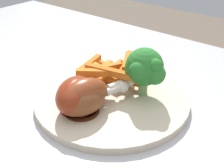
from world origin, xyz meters
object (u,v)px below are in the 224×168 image
object	(u,v)px
chicken_drumstick_far	(87,95)
chicken_drumstick_extra	(85,99)
broccoli_floret_front	(145,68)
dinner_plate	(112,97)
chicken_drumstick_near	(76,94)
carrot_fries_pile	(108,71)
dining_table	(100,153)

from	to	relation	value
chicken_drumstick_far	chicken_drumstick_extra	size ratio (longest dim) A/B	1.11
chicken_drumstick_far	broccoli_floret_front	bearing A→B (deg)	-116.12
dinner_plate	chicken_drumstick_near	bearing A→B (deg)	73.65
carrot_fries_pile	chicken_drumstick_far	world-z (taller)	chicken_drumstick_far
carrot_fries_pile	dinner_plate	bearing A→B (deg)	138.45
dining_table	chicken_drumstick_extra	size ratio (longest dim) A/B	10.49
chicken_drumstick_near	chicken_drumstick_far	distance (m)	0.02
carrot_fries_pile	chicken_drumstick_near	size ratio (longest dim) A/B	1.12
carrot_fries_pile	chicken_drumstick_near	xyz separation A→B (m)	(-0.02, 0.09, 0.01)
dinner_plate	chicken_drumstick_near	distance (m)	0.07
broccoli_floret_front	dining_table	bearing A→B (deg)	52.42
chicken_drumstick_near	carrot_fries_pile	bearing A→B (deg)	-79.70
broccoli_floret_front	chicken_drumstick_extra	xyz separation A→B (m)	(0.04, 0.09, -0.03)
dinner_plate	carrot_fries_pile	xyz separation A→B (m)	(0.04, -0.03, 0.02)
broccoli_floret_front	carrot_fries_pile	xyz separation A→B (m)	(0.08, 0.00, -0.03)
dinner_plate	chicken_drumstick_extra	bearing A→B (deg)	88.14
dining_table	chicken_drumstick_extra	world-z (taller)	chicken_drumstick_extra
chicken_drumstick_near	broccoli_floret_front	bearing A→B (deg)	-121.88
chicken_drumstick_near	chicken_drumstick_extra	xyz separation A→B (m)	(-0.02, -0.00, -0.00)
dining_table	carrot_fries_pile	distance (m)	0.15
dinner_plate	chicken_drumstick_far	size ratio (longest dim) A/B	1.84
dining_table	dinner_plate	distance (m)	0.11
dinner_plate	carrot_fries_pile	size ratio (longest dim) A/B	1.76
chicken_drumstick_extra	dining_table	bearing A→B (deg)	-84.19
chicken_drumstick_far	chicken_drumstick_extra	xyz separation A→B (m)	(-0.00, 0.01, -0.00)
chicken_drumstick_extra	broccoli_floret_front	bearing A→B (deg)	-114.42
broccoli_floret_front	chicken_drumstick_far	world-z (taller)	broccoli_floret_front
dining_table	chicken_drumstick_far	distance (m)	0.14
dining_table	broccoli_floret_front	world-z (taller)	broccoli_floret_front
dinner_plate	chicken_drumstick_extra	xyz separation A→B (m)	(0.00, 0.06, 0.03)
broccoli_floret_front	chicken_drumstick_near	xyz separation A→B (m)	(0.06, 0.09, -0.02)
dining_table	chicken_drumstick_near	size ratio (longest dim) A/B	10.13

